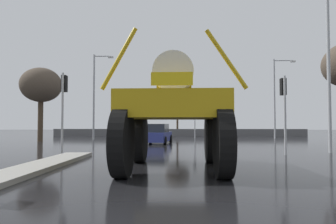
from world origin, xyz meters
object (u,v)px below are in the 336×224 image
sedan_ahead (157,134)px  bare_tree_left (41,86)px  traffic_signal_far_left (195,114)px  streetlight_far_left (95,92)px  streetlight_far_right (276,94)px  streetlight_near_right (332,63)px  traffic_signal_near_right (284,97)px  traffic_signal_far_right (116,110)px  bare_tree_far_center (177,95)px  traffic_signal_near_left (64,95)px  oversize_sprayer (174,112)px

sedan_ahead → bare_tree_left: bare_tree_left is taller
traffic_signal_far_left → bare_tree_left: bearing=-153.7°
streetlight_far_left → streetlight_far_right: 18.37m
streetlight_far_left → streetlight_near_right: bearing=-39.1°
traffic_signal_near_right → streetlight_far_left: size_ratio=0.47×
traffic_signal_far_right → bare_tree_left: size_ratio=0.65×
traffic_signal_far_left → bare_tree_far_center: bearing=102.3°
streetlight_far_left → bare_tree_left: (-3.80, -3.42, 0.23)m
streetlight_far_left → bare_tree_far_center: bearing=55.6°
streetlight_far_right → traffic_signal_far_right: bearing=177.1°
traffic_signal_far_left → sedan_ahead: bearing=-111.2°
streetlight_far_right → bare_tree_far_center: 13.77m
traffic_signal_far_left → traffic_signal_far_right: 8.52m
traffic_signal_far_right → streetlight_near_right: streetlight_near_right is taller
bare_tree_left → bare_tree_far_center: size_ratio=0.93×
sedan_ahead → streetlight_far_left: (-6.37, 5.60, 3.88)m
traffic_signal_near_left → bare_tree_left: 12.31m
sedan_ahead → streetlight_far_left: streetlight_far_left is taller
traffic_signal_far_left → streetlight_far_right: (8.37, -0.86, 2.09)m
oversize_sprayer → sedan_ahead: oversize_sprayer is taller
streetlight_near_right → streetlight_far_left: (-16.05, 13.03, -0.10)m
traffic_signal_far_left → streetlight_near_right: bearing=-69.2°
streetlight_far_left → bare_tree_far_center: (8.00, 11.68, 0.80)m
traffic_signal_near_right → streetlight_far_left: (-13.18, 14.01, 1.76)m
sedan_ahead → streetlight_far_left: size_ratio=0.52×
streetlight_far_right → bare_tree_left: 22.78m
traffic_signal_far_left → streetlight_far_right: bearing=-5.9°
traffic_signal_far_right → traffic_signal_near_left: bearing=-87.1°
streetlight_far_right → bare_tree_left: size_ratio=1.30×
traffic_signal_near_right → streetlight_near_right: bearing=18.9°
traffic_signal_near_right → oversize_sprayer: bearing=-137.9°
streetlight_near_right → traffic_signal_far_right: bearing=132.0°
sedan_ahead → streetlight_near_right: (9.68, -7.43, 3.99)m
traffic_signal_far_left → streetlight_far_right: streetlight_far_right is taller
oversize_sprayer → traffic_signal_far_left: (2.04, 22.19, 0.62)m
traffic_signal_near_right → streetlight_far_left: bearing=133.2°
traffic_signal_near_left → bare_tree_far_center: (5.82, 25.70, 2.43)m
traffic_signal_near_left → streetlight_far_right: 23.04m
traffic_signal_far_right → bare_tree_left: bearing=-127.3°
sedan_ahead → streetlight_near_right: streetlight_near_right is taller
traffic_signal_far_right → traffic_signal_near_right: bearing=-55.6°
bare_tree_left → oversize_sprayer: bearing=-53.1°
oversize_sprayer → streetlight_far_left: bearing=23.6°
streetlight_far_right → streetlight_far_left: bearing=-172.3°
bare_tree_left → bare_tree_far_center: (11.80, 15.10, 0.58)m
traffic_signal_far_right → sedan_ahead: bearing=-60.4°
traffic_signal_far_left → streetlight_near_right: (6.22, -16.35, 2.16)m
bare_tree_far_center → traffic_signal_near_right: bearing=-78.6°
traffic_signal_near_right → streetlight_far_right: streetlight_far_right is taller
traffic_signal_near_left → oversize_sprayer: bearing=-40.9°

